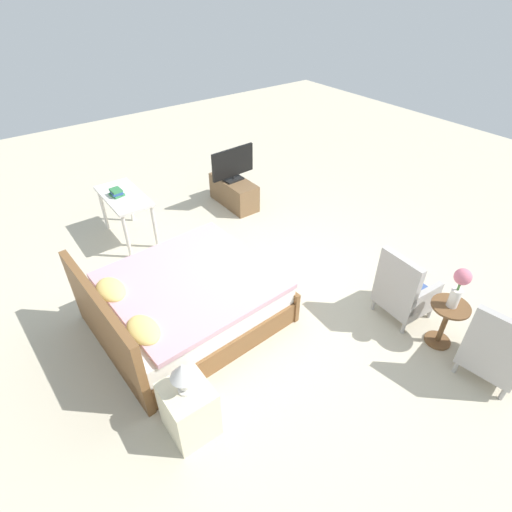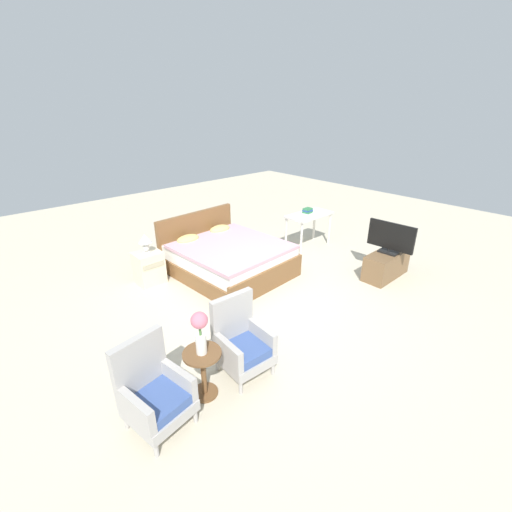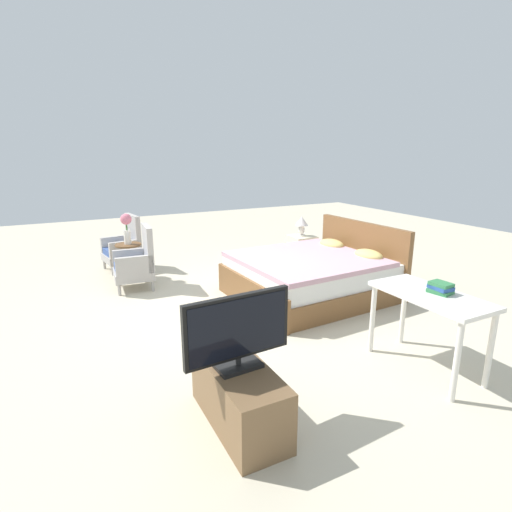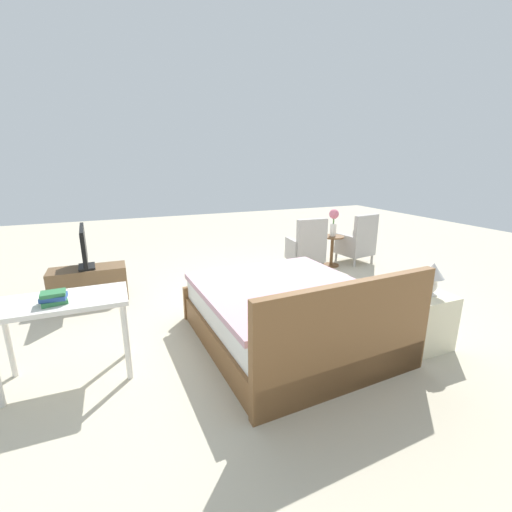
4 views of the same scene
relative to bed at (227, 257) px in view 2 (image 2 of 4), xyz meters
The scene contains 12 objects.
ground_plane 1.15m from the bed, 96.75° to the right, with size 16.00×16.00×0.00m, color beige.
bed is the anchor object (origin of this frame).
armchair_by_window_left 3.28m from the bed, 140.28° to the right, with size 0.62×0.62×0.92m.
armchair_by_window_right 2.54m from the bed, 124.52° to the right, with size 0.58×0.58×0.92m.
side_table 2.90m from the bed, 133.11° to the right, with size 0.40×0.40×0.55m.
flower_vase 2.95m from the bed, 133.11° to the right, with size 0.17×0.17×0.48m.
nightstand 1.37m from the bed, 153.68° to the left, with size 0.44×0.41×0.56m.
table_lamp 1.46m from the bed, 153.66° to the left, with size 0.22×0.22×0.33m.
tv_stand 2.85m from the bed, 45.78° to the right, with size 0.96×0.40×0.46m.
tv_flatscreen 2.88m from the bed, 45.75° to the right, with size 0.22×0.81×0.55m.
vanity_desk 2.09m from the bed, ahead, with size 1.04×0.52×0.74m.
book_stack 2.14m from the bed, ahead, with size 0.21×0.19×0.10m.
Camera 2 is at (-3.31, -3.41, 2.86)m, focal length 24.00 mm.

